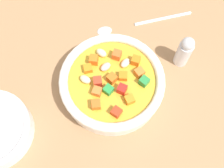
% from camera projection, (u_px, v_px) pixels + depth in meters
% --- Properties ---
extents(ground_plane, '(1.40, 1.40, 0.02)m').
position_uv_depth(ground_plane, '(112.00, 90.00, 0.56)').
color(ground_plane, '#9E754F').
extents(soup_bowl_main, '(0.20, 0.20, 0.06)m').
position_uv_depth(soup_bowl_main, '(112.00, 83.00, 0.53)').
color(soup_bowl_main, white).
rests_on(soup_bowl_main, ground_plane).
extents(spoon, '(0.02, 0.21, 0.01)m').
position_uv_depth(spoon, '(135.00, 23.00, 0.61)').
color(spoon, silver).
rests_on(spoon, ground_plane).
extents(pepper_shaker, '(0.03, 0.03, 0.08)m').
position_uv_depth(pepper_shaker, '(184.00, 51.00, 0.54)').
color(pepper_shaker, silver).
rests_on(pepper_shaker, ground_plane).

